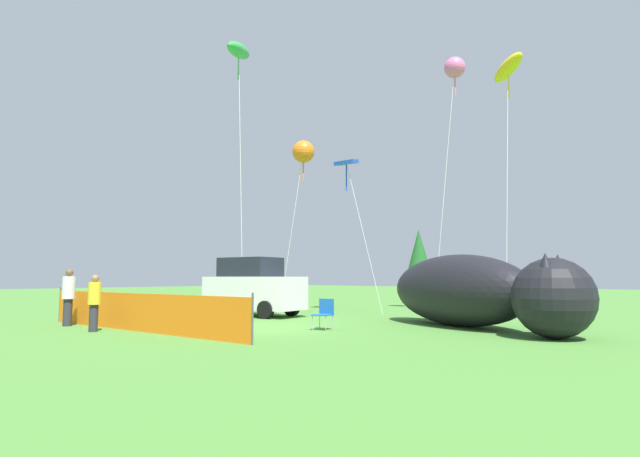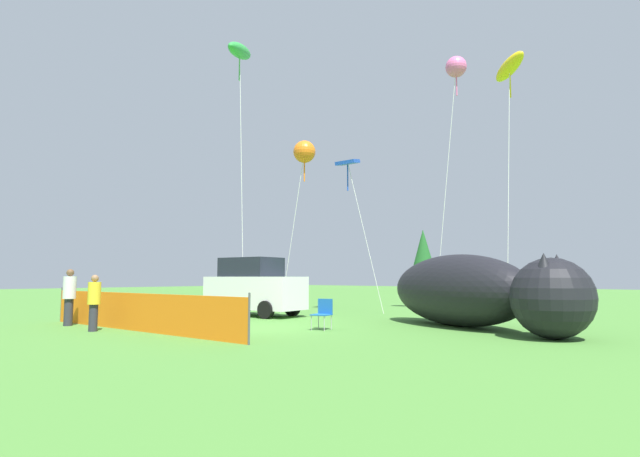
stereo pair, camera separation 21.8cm
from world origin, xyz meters
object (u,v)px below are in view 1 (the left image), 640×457
object	(u,v)px
parked_car	(253,287)
inflatable_cat	(472,293)
kite_green_fish	(239,51)
kite_blue_box	(347,165)
kite_orange_flower	(303,152)
folding_chair	(324,312)
spectator_in_black_shirt	(68,295)
spectator_in_green_shirt	(94,300)
kite_yellow_hero	(508,69)
kite_pink_octopus	(455,69)

from	to	relation	value
parked_car	inflatable_cat	distance (m)	8.58
parked_car	kite_green_fish	bearing A→B (deg)	171.32
kite_green_fish	kite_blue_box	size ratio (longest dim) A/B	1.74
inflatable_cat	kite_orange_flower	bearing A→B (deg)	-163.01
kite_blue_box	folding_chair	bearing A→B (deg)	-57.05
kite_blue_box	kite_orange_flower	distance (m)	2.20
spectator_in_black_shirt	kite_blue_box	bearing A→B (deg)	76.55
spectator_in_green_shirt	kite_yellow_hero	xyz separation A→B (m)	(6.79, 13.65, 9.23)
kite_yellow_hero	kite_green_fish	bearing A→B (deg)	-142.00
kite_yellow_hero	kite_blue_box	bearing A→B (deg)	-157.56
kite_blue_box	kite_orange_flower	world-z (taller)	kite_orange_flower
kite_green_fish	kite_orange_flower	world-z (taller)	kite_green_fish
spectator_in_black_shirt	kite_green_fish	xyz separation A→B (m)	(0.11, 6.52, 10.18)
folding_chair	kite_green_fish	world-z (taller)	kite_green_fish
spectator_in_green_shirt	spectator_in_black_shirt	distance (m)	2.22
spectator_in_green_shirt	kite_orange_flower	size ratio (longest dim) A/B	0.21
inflatable_cat	kite_blue_box	distance (m)	9.54
folding_chair	spectator_in_black_shirt	world-z (taller)	spectator_in_black_shirt
folding_chair	kite_orange_flower	bearing A→B (deg)	-144.19
parked_car	inflatable_cat	xyz separation A→B (m)	(8.49, 1.26, -0.08)
folding_chair	spectator_in_green_shirt	xyz separation A→B (m)	(-4.48, -4.67, 0.35)
kite_orange_flower	inflatable_cat	bearing A→B (deg)	-7.43
inflatable_cat	kite_green_fish	world-z (taller)	kite_green_fish
folding_chair	kite_blue_box	distance (m)	9.67
kite_yellow_hero	parked_car	bearing A→B (deg)	-138.08
kite_blue_box	kite_yellow_hero	bearing A→B (deg)	22.44
parked_car	kite_green_fish	xyz separation A→B (m)	(-1.14, 0.01, 10.04)
inflatable_cat	kite_blue_box	world-z (taller)	kite_blue_box
parked_car	kite_pink_octopus	size ratio (longest dim) A/B	0.38
inflatable_cat	kite_blue_box	size ratio (longest dim) A/B	1.08
spectator_in_black_shirt	kite_green_fish	world-z (taller)	kite_green_fish
folding_chair	kite_yellow_hero	bearing A→B (deg)	152.71
folding_chair	kite_green_fish	distance (m)	12.67
kite_pink_octopus	kite_yellow_hero	xyz separation A→B (m)	(2.23, 0.26, -0.57)
kite_orange_flower	spectator_in_green_shirt	bearing A→B (deg)	-87.29
inflatable_cat	kite_yellow_hero	distance (m)	10.73
parked_car	kite_pink_octopus	world-z (taller)	kite_pink_octopus
kite_green_fish	kite_blue_box	world-z (taller)	kite_green_fish
folding_chair	spectator_in_black_shirt	xyz separation A→B (m)	(-6.69, -4.48, 0.45)
spectator_in_green_shirt	kite_orange_flower	world-z (taller)	kite_orange_flower
inflatable_cat	kite_orange_flower	world-z (taller)	kite_orange_flower
kite_pink_octopus	kite_yellow_hero	distance (m)	2.32
folding_chair	kite_orange_flower	size ratio (longest dim) A/B	0.12
inflatable_cat	kite_yellow_hero	bearing A→B (deg)	121.79
spectator_in_black_shirt	kite_yellow_hero	size ratio (longest dim) A/B	0.16
parked_car	spectator_in_green_shirt	world-z (taller)	parked_car
folding_chair	spectator_in_green_shirt	world-z (taller)	spectator_in_green_shirt
kite_blue_box	kite_green_fish	bearing A→B (deg)	-119.95
kite_yellow_hero	kite_orange_flower	xyz separation A→B (m)	(-7.22, -4.67, -3.19)
spectator_in_black_shirt	kite_yellow_hero	world-z (taller)	kite_yellow_hero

